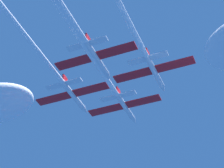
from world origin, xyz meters
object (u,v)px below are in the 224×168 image
object	(u,v)px
jet_left_wing	(35,47)
jet_slot	(65,10)
jet_lead	(100,69)
jet_right_wing	(126,16)

from	to	relation	value
jet_left_wing	jet_slot	bearing A→B (deg)	-32.83
jet_lead	jet_left_wing	world-z (taller)	jet_left_wing
jet_right_wing	jet_slot	xyz separation A→B (m)	(-8.34, -4.70, 0.09)
jet_lead	jet_right_wing	distance (m)	13.77
jet_lead	jet_right_wing	world-z (taller)	jet_lead
jet_left_wing	jet_right_wing	world-z (taller)	jet_left_wing
jet_left_wing	jet_slot	world-z (taller)	jet_left_wing
jet_lead	jet_left_wing	xyz separation A→B (m)	(-8.07, -9.59, 0.04)
jet_left_wing	jet_slot	size ratio (longest dim) A/B	1.14
jet_right_wing	jet_slot	distance (m)	9.57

